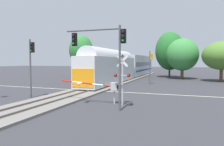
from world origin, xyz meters
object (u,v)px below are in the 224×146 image
at_px(crossing_gate_near, 108,87).
at_px(traffic_signal_far_side, 151,62).
at_px(commuter_train, 127,65).
at_px(oak_far_right, 182,55).
at_px(elm_centre_background, 170,51).
at_px(crossing_signal_mast, 122,74).
at_px(traffic_signal_median, 31,59).
at_px(traffic_signal_near_right, 104,47).
at_px(maple_right_background, 222,56).
at_px(oak_behind_train, 81,50).

relative_size(crossing_gate_near, traffic_signal_far_side, 1.11).
bearing_deg(commuter_train, oak_far_right, 22.54).
bearing_deg(elm_centre_background, crossing_signal_mast, -92.44).
distance_m(traffic_signal_median, traffic_signal_near_right, 8.94).
xyz_separation_m(crossing_signal_mast, elm_centre_background, (1.36, 31.90, 3.30)).
xyz_separation_m(crossing_gate_near, maple_right_background, (12.15, 24.27, 3.15)).
height_order(traffic_signal_far_side, maple_right_background, maple_right_background).
relative_size(traffic_signal_far_side, maple_right_background, 0.73).
bearing_deg(commuter_train, crossing_signal_mast, -75.24).
bearing_deg(traffic_signal_median, traffic_signal_near_right, -14.88).
relative_size(elm_centre_background, maple_right_background, 1.42).
bearing_deg(crossing_gate_near, elm_centre_background, 84.92).
distance_m(traffic_signal_near_right, oak_far_right, 30.50).
height_order(crossing_signal_mast, oak_behind_train, oak_behind_train).
height_order(commuter_train, traffic_signal_median, traffic_signal_median).
bearing_deg(elm_centre_background, commuter_train, -133.43).
bearing_deg(oak_behind_train, crossing_gate_near, -57.30).
bearing_deg(oak_far_right, traffic_signal_median, -115.92).
bearing_deg(crossing_gate_near, traffic_signal_far_side, 85.88).
height_order(crossing_signal_mast, traffic_signal_median, traffic_signal_median).
distance_m(commuter_train, traffic_signal_far_side, 9.74).
xyz_separation_m(crossing_gate_near, oak_behind_train, (-15.08, 23.49, 4.53)).
xyz_separation_m(traffic_signal_far_side, maple_right_background, (11.01, 8.52, 1.12)).
xyz_separation_m(traffic_signal_median, oak_behind_train, (-7.11, 23.58, 2.11)).
bearing_deg(crossing_signal_mast, traffic_signal_near_right, -112.39).
relative_size(commuter_train, crossing_signal_mast, 9.69).
distance_m(traffic_signal_median, maple_right_background, 31.60).
distance_m(traffic_signal_far_side, oak_behind_train, 18.14).
bearing_deg(oak_far_right, crossing_signal_mast, -98.31).
relative_size(crossing_signal_mast, oak_behind_train, 0.46).
xyz_separation_m(oak_far_right, maple_right_background, (6.60, -3.45, -0.34)).
distance_m(traffic_signal_near_right, elm_centre_background, 33.95).
xyz_separation_m(oak_far_right, oak_behind_train, (-20.63, -4.24, 1.04)).
bearing_deg(traffic_signal_median, elm_centre_background, 71.17).
bearing_deg(crossing_signal_mast, traffic_signal_far_side, 91.08).
height_order(traffic_signal_far_side, oak_behind_train, oak_behind_train).
height_order(crossing_gate_near, elm_centre_background, elm_centre_background).
bearing_deg(crossing_gate_near, traffic_signal_median, -179.35).
xyz_separation_m(commuter_train, maple_right_background, (16.98, 0.86, 1.79)).
relative_size(maple_right_background, oak_behind_train, 0.77).
xyz_separation_m(crossing_signal_mast, oak_far_right, (4.11, 28.14, 2.36)).
relative_size(crossing_signal_mast, maple_right_background, 0.59).
bearing_deg(crossing_signal_mast, traffic_signal_median, 178.02).
xyz_separation_m(crossing_gate_near, crossing_signal_mast, (1.44, -0.42, 1.13)).
bearing_deg(traffic_signal_far_side, crossing_signal_mast, -88.92).
relative_size(crossing_gate_near, maple_right_background, 0.80).
height_order(crossing_gate_near, maple_right_background, maple_right_background).
relative_size(crossing_signal_mast, traffic_signal_median, 0.73).
xyz_separation_m(traffic_signal_median, maple_right_background, (20.11, 24.36, 0.73)).
distance_m(crossing_signal_mast, traffic_signal_far_side, 16.19).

